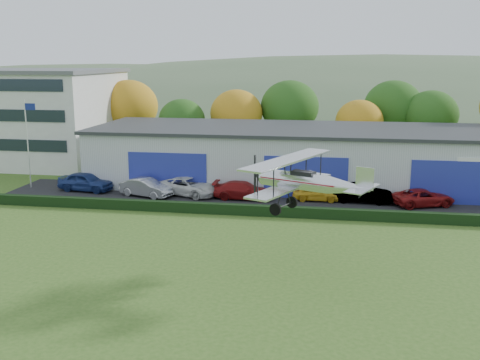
% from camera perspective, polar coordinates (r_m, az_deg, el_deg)
% --- Properties ---
extents(ground, '(300.00, 300.00, 0.00)m').
position_cam_1_polar(ground, '(27.97, -6.43, -12.43)').
color(ground, '#33581B').
rests_on(ground, ground).
extents(apron, '(48.00, 9.00, 0.05)m').
position_cam_1_polar(apron, '(47.04, 4.10, -2.06)').
color(apron, black).
rests_on(apron, ground).
extents(hedge, '(46.00, 0.60, 0.80)m').
position_cam_1_polar(hedge, '(42.33, 3.48, -3.16)').
color(hedge, black).
rests_on(hedge, ground).
extents(hangar, '(40.60, 12.60, 5.30)m').
position_cam_1_polar(hangar, '(53.18, 7.01, 2.45)').
color(hangar, '#B2B7BC').
rests_on(hangar, ground).
extents(office_block, '(20.60, 15.60, 10.40)m').
position_cam_1_polar(office_block, '(69.33, -21.19, 6.13)').
color(office_block, silver).
rests_on(office_block, ground).
extents(flagpole, '(1.05, 0.10, 8.00)m').
position_cam_1_polar(flagpole, '(54.14, -20.66, 4.20)').
color(flagpole, silver).
rests_on(flagpole, ground).
extents(tree_belt, '(75.70, 13.22, 10.12)m').
position_cam_1_polar(tree_belt, '(65.60, 3.94, 6.96)').
color(tree_belt, '#3D2614').
rests_on(tree_belt, ground).
extents(distant_hills, '(430.00, 196.00, 56.00)m').
position_cam_1_polar(distant_hills, '(166.64, 5.41, 3.71)').
color(distant_hills, '#4C6642').
rests_on(distant_hills, ground).
extents(car_0, '(5.13, 2.60, 1.67)m').
position_cam_1_polar(car_0, '(51.83, -15.37, -0.15)').
color(car_0, navy).
rests_on(car_0, apron).
extents(car_1, '(5.00, 3.06, 1.56)m').
position_cam_1_polar(car_1, '(48.67, -9.48, -0.74)').
color(car_1, silver).
rests_on(car_1, apron).
extents(car_2, '(6.03, 4.27, 1.53)m').
position_cam_1_polar(car_2, '(48.60, -5.27, -0.66)').
color(car_2, silver).
rests_on(car_2, apron).
extents(car_3, '(5.08, 2.13, 1.47)m').
position_cam_1_polar(car_3, '(47.15, 0.35, -1.05)').
color(car_3, maroon).
rests_on(car_3, apron).
extents(car_4, '(3.89, 1.57, 1.32)m').
position_cam_1_polar(car_4, '(47.01, 7.70, -1.29)').
color(car_4, gold).
rests_on(car_4, apron).
extents(car_5, '(4.92, 2.04, 1.58)m').
position_cam_1_polar(car_5, '(47.06, 12.30, -1.29)').
color(car_5, gray).
rests_on(car_5, apron).
extents(car_6, '(5.37, 3.84, 1.36)m').
position_cam_1_polar(car_6, '(47.29, 18.09, -1.70)').
color(car_6, maroon).
rests_on(car_6, apron).
extents(biplane, '(7.13, 7.81, 2.99)m').
position_cam_1_polar(biplane, '(30.27, 6.56, 0.01)').
color(biplane, silver).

